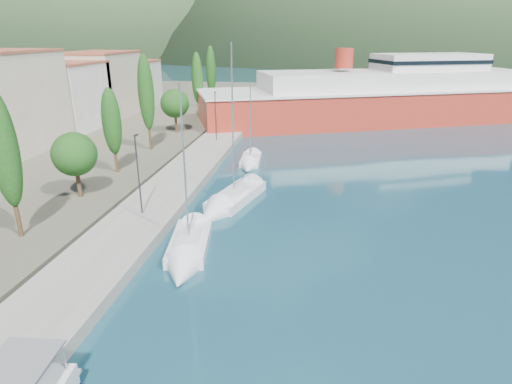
# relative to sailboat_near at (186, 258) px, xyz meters

# --- Properties ---
(ground) EXTENTS (1400.00, 1400.00, 0.00)m
(ground) POSITION_rel_sailboat_near_xyz_m (3.90, 110.08, -0.32)
(ground) COLOR #194554
(quay) EXTENTS (5.00, 88.00, 0.80)m
(quay) POSITION_rel_sailboat_near_xyz_m (-5.10, 16.08, 0.08)
(quay) COLOR gray
(quay) RESTS_ON ground
(town_buildings) EXTENTS (9.20, 69.20, 11.30)m
(town_buildings) POSITION_rel_sailboat_near_xyz_m (-28.10, 26.99, 5.25)
(town_buildings) COLOR beige
(town_buildings) RESTS_ON land_strip
(tree_row) EXTENTS (3.91, 64.79, 11.01)m
(tree_row) POSITION_rel_sailboat_near_xyz_m (-11.76, 22.54, 5.62)
(tree_row) COLOR #47301E
(tree_row) RESTS_ON land_strip
(lamp_posts) EXTENTS (0.15, 48.93, 6.06)m
(lamp_posts) POSITION_rel_sailboat_near_xyz_m (-5.10, 5.54, 3.76)
(lamp_posts) COLOR #2D2D33
(lamp_posts) RESTS_ON quay
(sailboat_near) EXTENTS (3.72, 8.59, 11.94)m
(sailboat_near) POSITION_rel_sailboat_near_xyz_m (0.00, 0.00, 0.00)
(sailboat_near) COLOR silver
(sailboat_near) RESTS_ON ground
(sailboat_mid) EXTENTS (5.09, 10.12, 14.09)m
(sailboat_mid) POSITION_rel_sailboat_near_xyz_m (0.50, 8.90, 0.01)
(sailboat_mid) COLOR silver
(sailboat_mid) RESTS_ON ground
(sailboat_far) EXTENTS (2.47, 6.70, 9.70)m
(sailboat_far) POSITION_rel_sailboat_near_xyz_m (0.62, 21.28, -0.04)
(sailboat_far) COLOR silver
(sailboat_far) RESTS_ON ground
(ferry) EXTENTS (62.18, 34.53, 12.24)m
(ferry) POSITION_rel_sailboat_near_xyz_m (19.41, 50.24, 3.41)
(ferry) COLOR #AC2D1E
(ferry) RESTS_ON ground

